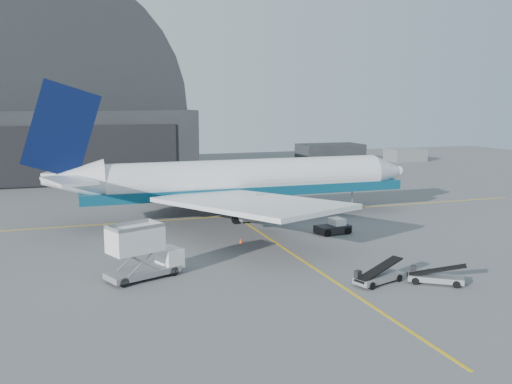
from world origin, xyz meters
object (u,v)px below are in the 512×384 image
object	(u,v)px
belt_loader_a	(378,277)
belt_loader_b	(435,277)
airliner	(234,181)
catering_truck	(142,252)
pushback_tug	(333,228)

from	to	relation	value
belt_loader_a	belt_loader_b	xyz separation A→B (m)	(4.03, -1.40, -0.02)
airliner	catering_truck	xyz separation A→B (m)	(-13.14, -19.59, -2.38)
airliner	catering_truck	distance (m)	23.71
belt_loader_a	catering_truck	bearing A→B (deg)	138.69
pushback_tug	belt_loader_b	xyz separation A→B (m)	(-0.12, -17.20, -0.11)
pushback_tug	belt_loader_b	distance (m)	17.20
airliner	belt_loader_a	xyz separation A→B (m)	(3.41, -26.44, -3.93)
pushback_tug	belt_loader_b	size ratio (longest dim) A/B	0.92
airliner	catering_truck	size ratio (longest dim) A/B	7.15
airliner	pushback_tug	xyz separation A→B (m)	(7.57, -10.65, -3.84)
airliner	belt_loader_a	world-z (taller)	airliner
airliner	pushback_tug	bearing A→B (deg)	-54.60
belt_loader_b	airliner	bearing A→B (deg)	139.63
airliner	belt_loader_a	bearing A→B (deg)	-82.65
catering_truck	belt_loader_b	xyz separation A→B (m)	(20.59, -8.25, -1.57)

